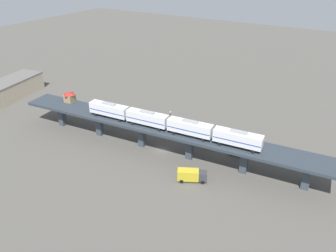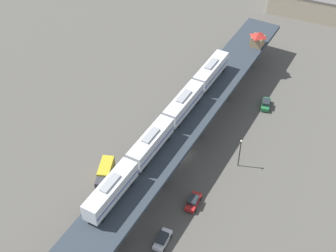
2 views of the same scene
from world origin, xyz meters
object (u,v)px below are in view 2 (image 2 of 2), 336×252
at_px(street_car_green, 266,104).
at_px(street_car_white, 162,239).
at_px(warehouse_building, 319,5).
at_px(signal_hut, 258,39).
at_px(street_car_red, 193,201).
at_px(subway_train, 168,122).
at_px(delivery_truck, 105,173).
at_px(street_lamp, 240,151).

xyz_separation_m(street_car_green, street_car_white, (0.90, -43.01, 0.00)).
height_order(street_car_white, warehouse_building, warehouse_building).
xyz_separation_m(signal_hut, warehouse_building, (2.87, 36.82, -6.14)).
bearing_deg(street_car_red, signal_hut, 102.10).
xyz_separation_m(subway_train, signal_hut, (0.67, 37.13, -0.74)).
bearing_deg(signal_hut, street_car_green, -51.90).
relative_size(street_car_green, street_car_white, 1.02).
bearing_deg(delivery_truck, street_car_green, 66.56).
distance_m(street_car_red, warehouse_building, 81.07).
bearing_deg(delivery_truck, street_car_red, 13.63).
relative_size(signal_hut, street_car_red, 0.74).
bearing_deg(subway_train, street_car_red, -34.04).
distance_m(delivery_truck, street_lamp, 26.25).
relative_size(signal_hut, street_car_green, 0.73).
bearing_deg(signal_hut, warehouse_building, 85.54).
distance_m(signal_hut, delivery_truck, 49.34).
bearing_deg(street_car_green, warehouse_building, 96.68).
bearing_deg(street_lamp, warehouse_building, 97.44).
bearing_deg(signal_hut, delivery_truck, -99.13).
distance_m(subway_train, warehouse_building, 74.35).
height_order(delivery_truck, warehouse_building, warehouse_building).
distance_m(delivery_truck, warehouse_building, 85.60).
bearing_deg(delivery_truck, street_car_white, -18.39).
relative_size(street_car_red, street_car_green, 0.99).
relative_size(subway_train, street_car_green, 10.53).
bearing_deg(street_car_green, signal_hut, 128.10).
height_order(delivery_truck, street_lamp, street_lamp).
bearing_deg(street_car_white, signal_hut, 99.87).
height_order(street_car_red, street_car_green, same).
height_order(subway_train, delivery_truck, subway_train).
xyz_separation_m(street_car_red, street_car_green, (-0.97, 33.17, 0.00)).
distance_m(subway_train, delivery_truck, 15.59).
relative_size(street_car_red, street_car_white, 1.01).
bearing_deg(subway_train, street_car_white, -58.97).
height_order(street_car_green, street_lamp, street_lamp).
relative_size(street_car_red, warehouse_building, 0.16).
xyz_separation_m(street_car_white, street_lamp, (2.33, 23.19, 3.17)).
height_order(street_car_red, street_car_white, same).
xyz_separation_m(street_car_white, warehouse_building, (-6.48, 90.60, 2.47)).
bearing_deg(signal_hut, street_car_red, -77.90).
bearing_deg(subway_train, street_lamp, 27.85).
relative_size(subway_train, signal_hut, 14.33).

